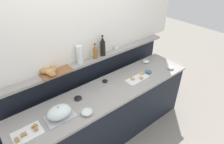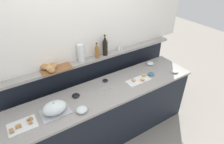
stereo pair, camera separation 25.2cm
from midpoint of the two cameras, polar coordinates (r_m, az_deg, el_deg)
The scene contains 20 objects.
ground_plane at distance 3.66m, azimuth -4.21°, elevation -11.73°, with size 12.00×12.00×0.00m, color gray.
buffet_counter at distance 2.97m, azimuth 1.15°, elevation -12.37°, with size 2.74×0.65×0.91m.
back_ledge_unit at distance 3.17m, azimuth -3.83°, elevation -4.51°, with size 2.93×0.22×1.22m.
upper_wall_panel at distance 2.62m, azimuth -5.16°, elevation 18.35°, with size 3.53×0.08×1.38m, color white.
sandwich_platter_side at distance 2.35m, azimuth -22.45°, elevation -14.69°, with size 0.31×0.21×0.04m.
sandwich_platter_front at distance 2.89m, azimuth 10.49°, elevation -2.44°, with size 0.38×0.17×0.04m.
serving_cloche at distance 2.35m, azimuth -13.87°, elevation -10.56°, with size 0.34×0.24×0.17m.
glass_bowl_large at distance 3.32m, azimuth 13.49°, elevation 2.47°, with size 0.12×0.12×0.05m.
glass_bowl_medium at distance 3.22m, azimuth 20.45°, elevation 0.14°, with size 0.11×0.11×0.04m.
glass_bowl_small at distance 2.34m, azimuth -6.03°, elevation -11.31°, with size 0.14×0.14×0.06m.
condiment_bowl_dark at distance 2.82m, azimuth 0.52°, elevation -2.65°, with size 0.08×0.08×0.03m, color black.
condiment_bowl_cream at distance 3.05m, azimuth 14.03°, elevation -0.62°, with size 0.10×0.10×0.03m, color teal.
condiment_bowl_teal at distance 2.57m, azimuth -8.05°, elevation -7.08°, with size 0.10×0.10×0.04m, color black.
serving_tongs at distance 2.69m, azimuth 0.70°, elevation -4.93°, with size 0.19×0.08×0.01m.
vinegar_bottle_amber at distance 2.76m, azimuth -1.95°, elevation 6.18°, with size 0.06×0.06×0.24m.
wine_bottle_dark at distance 2.82m, azimuth 0.46°, elevation 7.69°, with size 0.08×0.08×0.32m.
salt_shaker at distance 3.01m, azimuth 4.49°, elevation 7.18°, with size 0.03×0.03×0.09m.
pepper_shaker at distance 3.03m, azimuth 5.17°, elevation 7.37°, with size 0.03×0.03×0.09m.
bread_basket at distance 2.59m, azimuth -15.15°, elevation 1.30°, with size 0.40×0.27×0.08m.
water_carafe at distance 2.67m, azimuth -6.68°, elevation 5.62°, with size 0.09×0.09×0.26m, color silver.
Camera 2 is at (-1.06, -1.80, 2.56)m, focal length 30.51 mm.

